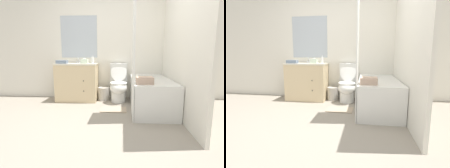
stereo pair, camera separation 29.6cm
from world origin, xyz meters
TOP-DOWN VIEW (x-y plane):
  - ground_plane at (0.00, 0.00)m, footprint 14.00×14.00m
  - wall_back at (-0.01, 1.77)m, footprint 8.00×0.06m
  - wall_right at (1.20, 0.87)m, footprint 0.05×2.75m
  - vanity_cabinet at (-0.73, 1.48)m, footprint 0.89×0.56m
  - sink_faucet at (-0.73, 1.68)m, footprint 0.14×0.12m
  - toilet at (0.19, 1.43)m, footprint 0.38×0.63m
  - bathtub at (0.81, 0.97)m, footprint 0.71×1.55m
  - shower_curtain at (0.44, 0.44)m, footprint 0.02×0.51m
  - wastebasket at (-0.15, 1.51)m, footprint 0.25×0.25m
  - tissue_box at (-0.56, 1.46)m, footprint 0.15×0.14m
  - soap_dispenser at (-0.39, 1.53)m, footprint 0.06×0.06m
  - hand_towel_folded at (-1.02, 1.37)m, footprint 0.23×0.15m
  - bath_towel_folded at (0.62, 0.45)m, footprint 0.26×0.24m
  - bath_mat at (0.11, 0.81)m, footprint 0.48×0.32m

SIDE VIEW (x-z plane):
  - ground_plane at x=0.00m, z-range 0.00..0.00m
  - bath_mat at x=0.11m, z-range 0.00..0.02m
  - wastebasket at x=-0.15m, z-range 0.00..0.29m
  - bathtub at x=0.81m, z-range 0.00..0.57m
  - toilet at x=0.19m, z-range -0.05..0.79m
  - vanity_cabinet at x=-0.73m, z-range 0.01..0.84m
  - bath_towel_folded at x=0.62m, z-range 0.57..0.67m
  - sink_faucet at x=-0.73m, z-range 0.80..0.92m
  - hand_towel_folded at x=-1.02m, z-range 0.83..0.90m
  - tissue_box at x=-0.56m, z-range 0.82..0.93m
  - soap_dispenser at x=-0.39m, z-range 0.82..0.99m
  - shower_curtain at x=0.44m, z-range 0.01..1.91m
  - wall_right at x=1.20m, z-range 0.00..2.50m
  - wall_back at x=-0.01m, z-range 0.00..2.50m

